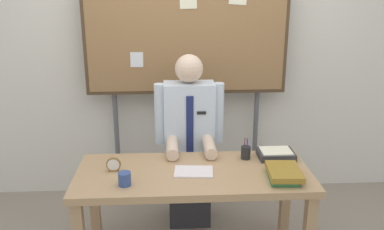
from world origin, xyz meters
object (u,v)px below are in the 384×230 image
at_px(person, 189,148).
at_px(desk_clock, 114,165).
at_px(bulletin_board, 186,29).
at_px(paper_tray, 276,154).
at_px(pen_holder, 246,152).
at_px(desk, 193,184).
at_px(open_notebook, 193,172).
at_px(coffee_mug, 125,179).
at_px(book_stack, 283,173).

xyz_separation_m(person, desk_clock, (-0.54, -0.53, 0.10)).
distance_m(bulletin_board, paper_tray, 1.31).
xyz_separation_m(person, pen_holder, (0.39, -0.37, 0.10)).
xyz_separation_m(desk, open_notebook, (-0.00, -0.02, 0.10)).
bearing_deg(coffee_mug, person, 58.83).
xyz_separation_m(bulletin_board, open_notebook, (-0.00, -1.01, -0.86)).
bearing_deg(paper_tray, coffee_mug, -160.43).
relative_size(book_stack, open_notebook, 1.16).
xyz_separation_m(desk, pen_holder, (0.39, 0.19, 0.14)).
relative_size(person, desk_clock, 14.42).
distance_m(bulletin_board, pen_holder, 1.21).
bearing_deg(person, pen_holder, -43.07).
relative_size(bulletin_board, book_stack, 7.23).
xyz_separation_m(person, coffee_mug, (-0.45, -0.74, 0.10)).
distance_m(desk, bulletin_board, 1.38).
bearing_deg(bulletin_board, pen_holder, -63.76).
xyz_separation_m(open_notebook, coffee_mug, (-0.45, -0.16, 0.04)).
xyz_separation_m(bulletin_board, coffee_mug, (-0.45, -1.17, -0.82)).
bearing_deg(pen_holder, coffee_mug, -156.18).
xyz_separation_m(desk_clock, paper_tray, (1.17, 0.17, -0.02)).
height_order(open_notebook, paper_tray, paper_tray).
bearing_deg(coffee_mug, desk_clock, 114.01).
relative_size(open_notebook, paper_tray, 1.00).
relative_size(desk, paper_tray, 6.16).
relative_size(bulletin_board, open_notebook, 8.43).
height_order(bulletin_board, paper_tray, bulletin_board).
bearing_deg(desk, paper_tray, 17.99).
bearing_deg(book_stack, person, 129.74).
xyz_separation_m(person, open_notebook, (-0.00, -0.58, 0.06)).
bearing_deg(person, desk, -90.00).
xyz_separation_m(coffee_mug, pen_holder, (0.84, 0.37, 0.01)).
distance_m(desk_clock, coffee_mug, 0.24).
bearing_deg(paper_tray, desk_clock, -171.94).
relative_size(person, book_stack, 4.72).
bearing_deg(book_stack, paper_tray, 83.75).
distance_m(person, paper_tray, 0.72).
relative_size(desk, book_stack, 5.27).
bearing_deg(desk_clock, person, 44.03).
height_order(person, open_notebook, person).
relative_size(bulletin_board, paper_tray, 8.46).
height_order(open_notebook, pen_holder, pen_holder).
height_order(desk, book_stack, book_stack).
bearing_deg(coffee_mug, open_notebook, 19.55).
xyz_separation_m(desk_clock, coffee_mug, (0.10, -0.22, -0.00)).
xyz_separation_m(desk, person, (0.00, 0.56, 0.04)).
bearing_deg(open_notebook, pen_holder, 28.31).
relative_size(coffee_mug, pen_holder, 0.54).
relative_size(open_notebook, desk_clock, 2.62).
distance_m(book_stack, paper_tray, 0.34).
xyz_separation_m(bulletin_board, paper_tray, (0.62, -0.79, -0.83)).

